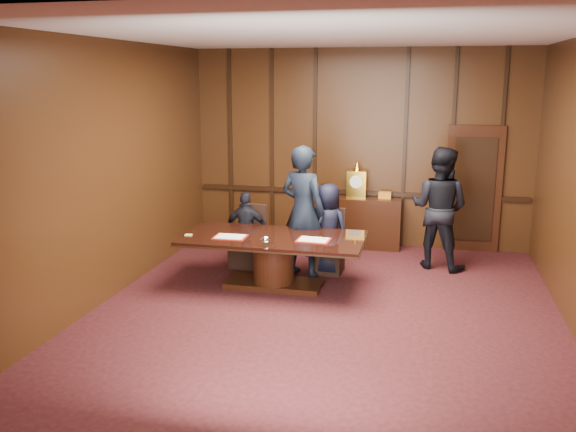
# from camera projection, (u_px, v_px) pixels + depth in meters

# --- Properties ---
(room) EXTENTS (7.00, 7.04, 3.50)m
(room) POSITION_uv_depth(u_px,v_px,m) (334.00, 181.00, 7.68)
(room) COLOR black
(room) RESTS_ON ground
(sideboard) EXTENTS (1.60, 0.45, 1.54)m
(sideboard) POSITION_uv_depth(u_px,v_px,m) (356.00, 220.00, 10.94)
(sideboard) COLOR black
(sideboard) RESTS_ON ground
(conference_table) EXTENTS (2.62, 1.32, 0.76)m
(conference_table) POSITION_uv_depth(u_px,v_px,m) (274.00, 253.00, 8.82)
(conference_table) COLOR black
(conference_table) RESTS_ON ground
(folder_left) EXTENTS (0.47, 0.34, 0.02)m
(folder_left) POSITION_uv_depth(u_px,v_px,m) (230.00, 237.00, 8.70)
(folder_left) COLOR #AA1D0F
(folder_left) RESTS_ON conference_table
(folder_right) EXTENTS (0.48, 0.35, 0.02)m
(folder_right) POSITION_uv_depth(u_px,v_px,m) (314.00, 240.00, 8.54)
(folder_right) COLOR #AA1D0F
(folder_right) RESTS_ON conference_table
(inkstand) EXTENTS (0.20, 0.14, 0.12)m
(inkstand) POSITION_uv_depth(u_px,v_px,m) (265.00, 241.00, 8.32)
(inkstand) COLOR white
(inkstand) RESTS_ON conference_table
(notepad) EXTENTS (0.11, 0.08, 0.01)m
(notepad) POSITION_uv_depth(u_px,v_px,m) (189.00, 235.00, 8.81)
(notepad) COLOR #DFC56D
(notepad) RESTS_ON conference_table
(chair_left) EXTENTS (0.55, 0.55, 0.99)m
(chair_left) POSITION_uv_depth(u_px,v_px,m) (249.00, 248.00, 9.84)
(chair_left) COLOR black
(chair_left) RESTS_ON ground
(chair_right) EXTENTS (0.50, 0.50, 0.99)m
(chair_right) POSITION_uv_depth(u_px,v_px,m) (328.00, 253.00, 9.56)
(chair_right) COLOR black
(chair_right) RESTS_ON ground
(signatory_left) EXTENTS (0.74, 0.35, 1.23)m
(signatory_left) POSITION_uv_depth(u_px,v_px,m) (247.00, 230.00, 9.70)
(signatory_left) COLOR black
(signatory_left) RESTS_ON ground
(signatory_right) EXTENTS (0.80, 0.65, 1.42)m
(signatory_right) POSITION_uv_depth(u_px,v_px,m) (327.00, 229.00, 9.39)
(signatory_right) COLOR black
(signatory_right) RESTS_ON ground
(witness_left) EXTENTS (0.86, 0.71, 2.01)m
(witness_left) POSITION_uv_depth(u_px,v_px,m) (303.00, 211.00, 9.25)
(witness_left) COLOR black
(witness_left) RESTS_ON ground
(witness_right) EXTENTS (1.14, 1.02, 1.95)m
(witness_right) POSITION_uv_depth(u_px,v_px,m) (439.00, 208.00, 9.64)
(witness_right) COLOR black
(witness_right) RESTS_ON ground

